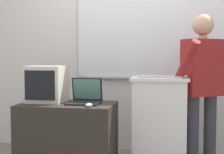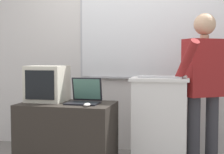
{
  "view_description": "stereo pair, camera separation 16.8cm",
  "coord_description": "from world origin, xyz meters",
  "px_view_note": "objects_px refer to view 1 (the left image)",
  "views": [
    {
      "loc": [
        0.56,
        -2.7,
        1.17
      ],
      "look_at": [
        -0.01,
        0.44,
        0.98
      ],
      "focal_mm": 50.0,
      "sensor_mm": 36.0,
      "label": 1
    },
    {
      "loc": [
        0.73,
        -2.67,
        1.17
      ],
      "look_at": [
        -0.01,
        0.44,
        0.98
      ],
      "focal_mm": 50.0,
      "sensor_mm": 36.0,
      "label": 2
    }
  ],
  "objects_px": {
    "person_presenter": "(202,80)",
    "laptop": "(85,96)",
    "wireless_keyboard": "(160,77)",
    "crt_monitor": "(47,84)",
    "computer_mouse_by_keyboard": "(184,76)",
    "lectern_podium": "(159,124)",
    "computer_mouse_by_laptop": "(89,105)",
    "side_desk": "(68,140)"
  },
  "relations": [
    {
      "from": "lectern_podium",
      "to": "computer_mouse_by_laptop",
      "type": "height_order",
      "value": "lectern_podium"
    },
    {
      "from": "person_presenter",
      "to": "computer_mouse_by_laptop",
      "type": "relative_size",
      "value": 16.3
    },
    {
      "from": "computer_mouse_by_keyboard",
      "to": "side_desk",
      "type": "bearing_deg",
      "value": -168.75
    },
    {
      "from": "wireless_keyboard",
      "to": "crt_monitor",
      "type": "xyz_separation_m",
      "value": [
        -1.14,
        -0.17,
        -0.07
      ]
    },
    {
      "from": "person_presenter",
      "to": "laptop",
      "type": "relative_size",
      "value": 5.2
    },
    {
      "from": "side_desk",
      "to": "crt_monitor",
      "type": "relative_size",
      "value": 2.47
    },
    {
      "from": "computer_mouse_by_laptop",
      "to": "computer_mouse_by_keyboard",
      "type": "distance_m",
      "value": 0.99
    },
    {
      "from": "person_presenter",
      "to": "computer_mouse_by_keyboard",
      "type": "bearing_deg",
      "value": -165.29
    },
    {
      "from": "lectern_podium",
      "to": "computer_mouse_by_keyboard",
      "type": "bearing_deg",
      "value": -16.29
    },
    {
      "from": "computer_mouse_by_laptop",
      "to": "computer_mouse_by_keyboard",
      "type": "relative_size",
      "value": 1.0
    },
    {
      "from": "computer_mouse_by_laptop",
      "to": "crt_monitor",
      "type": "relative_size",
      "value": 0.27
    },
    {
      "from": "computer_mouse_by_laptop",
      "to": "crt_monitor",
      "type": "distance_m",
      "value": 0.59
    },
    {
      "from": "side_desk",
      "to": "wireless_keyboard",
      "type": "relative_size",
      "value": 2.13
    },
    {
      "from": "person_presenter",
      "to": "crt_monitor",
      "type": "xyz_separation_m",
      "value": [
        -1.57,
        -0.36,
        -0.03
      ]
    },
    {
      "from": "person_presenter",
      "to": "laptop",
      "type": "bearing_deg",
      "value": 166.56
    },
    {
      "from": "computer_mouse_by_keyboard",
      "to": "person_presenter",
      "type": "bearing_deg",
      "value": 47.08
    },
    {
      "from": "lectern_podium",
      "to": "laptop",
      "type": "height_order",
      "value": "laptop"
    },
    {
      "from": "wireless_keyboard",
      "to": "laptop",
      "type": "bearing_deg",
      "value": -164.18
    },
    {
      "from": "side_desk",
      "to": "laptop",
      "type": "bearing_deg",
      "value": 12.72
    },
    {
      "from": "wireless_keyboard",
      "to": "computer_mouse_by_keyboard",
      "type": "xyz_separation_m",
      "value": [
        0.24,
        -0.02,
        0.01
      ]
    },
    {
      "from": "wireless_keyboard",
      "to": "crt_monitor",
      "type": "bearing_deg",
      "value": -171.56
    },
    {
      "from": "laptop",
      "to": "computer_mouse_by_laptop",
      "type": "bearing_deg",
      "value": -66.87
    },
    {
      "from": "lectern_podium",
      "to": "person_presenter",
      "type": "bearing_deg",
      "value": 17.82
    },
    {
      "from": "person_presenter",
      "to": "crt_monitor",
      "type": "distance_m",
      "value": 1.61
    },
    {
      "from": "laptop",
      "to": "crt_monitor",
      "type": "xyz_separation_m",
      "value": [
        -0.42,
        0.04,
        0.12
      ]
    },
    {
      "from": "laptop",
      "to": "crt_monitor",
      "type": "bearing_deg",
      "value": 175.13
    },
    {
      "from": "side_desk",
      "to": "computer_mouse_by_laptop",
      "type": "bearing_deg",
      "value": -33.82
    },
    {
      "from": "wireless_keyboard",
      "to": "computer_mouse_by_keyboard",
      "type": "bearing_deg",
      "value": -4.41
    },
    {
      "from": "side_desk",
      "to": "computer_mouse_by_keyboard",
      "type": "relative_size",
      "value": 9.24
    },
    {
      "from": "person_presenter",
      "to": "computer_mouse_by_laptop",
      "type": "height_order",
      "value": "person_presenter"
    },
    {
      "from": "laptop",
      "to": "computer_mouse_by_laptop",
      "type": "xyz_separation_m",
      "value": [
        0.09,
        -0.22,
        -0.05
      ]
    },
    {
      "from": "laptop",
      "to": "crt_monitor",
      "type": "relative_size",
      "value": 0.84
    },
    {
      "from": "side_desk",
      "to": "laptop",
      "type": "height_order",
      "value": "laptop"
    },
    {
      "from": "person_presenter",
      "to": "computer_mouse_by_laptop",
      "type": "distance_m",
      "value": 1.24
    },
    {
      "from": "lectern_podium",
      "to": "crt_monitor",
      "type": "height_order",
      "value": "crt_monitor"
    },
    {
      "from": "person_presenter",
      "to": "laptop",
      "type": "xyz_separation_m",
      "value": [
        -1.15,
        -0.4,
        -0.14
      ]
    },
    {
      "from": "computer_mouse_by_keyboard",
      "to": "wireless_keyboard",
      "type": "bearing_deg",
      "value": 175.59
    },
    {
      "from": "laptop",
      "to": "computer_mouse_by_keyboard",
      "type": "distance_m",
      "value": 1.0
    },
    {
      "from": "side_desk",
      "to": "wireless_keyboard",
      "type": "bearing_deg",
      "value": 15.23
    },
    {
      "from": "side_desk",
      "to": "person_presenter",
      "type": "xyz_separation_m",
      "value": [
        1.32,
        0.43,
        0.58
      ]
    },
    {
      "from": "person_presenter",
      "to": "crt_monitor",
      "type": "relative_size",
      "value": 4.37
    },
    {
      "from": "wireless_keyboard",
      "to": "computer_mouse_by_laptop",
      "type": "distance_m",
      "value": 0.79
    }
  ]
}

